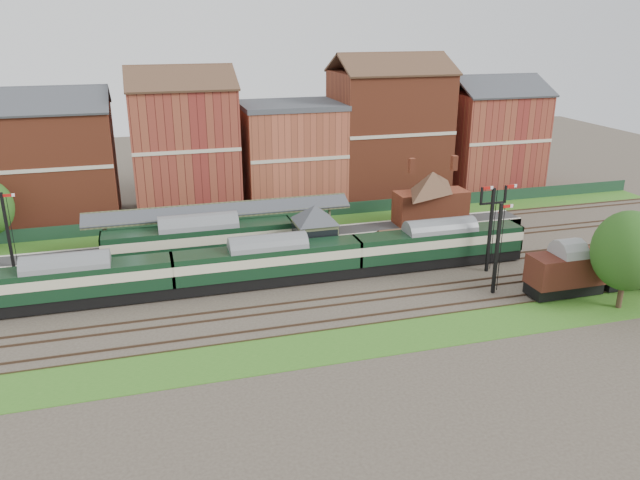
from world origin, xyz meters
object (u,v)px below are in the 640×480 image
object	(u,v)px
signal_box	(315,234)
dmu_train	(268,261)
semaphore_bracket	(491,224)
platform_railcar	(199,241)
goods_van_a	(566,271)

from	to	relation	value
signal_box	dmu_train	xyz separation A→B (m)	(-5.14, -3.25, -0.97)
signal_box	semaphore_bracket	distance (m)	16.16
dmu_train	platform_railcar	distance (m)	8.39
signal_box	goods_van_a	size ratio (longest dim) A/B	0.95
signal_box	platform_railcar	xyz separation A→B (m)	(-10.44, 3.25, -0.80)
goods_van_a	semaphore_bracket	bearing A→B (deg)	118.18
semaphore_bracket	goods_van_a	bearing A→B (deg)	-61.82
goods_van_a	signal_box	bearing A→B (deg)	146.52
signal_box	goods_van_a	distance (m)	22.23
semaphore_bracket	platform_railcar	world-z (taller)	semaphore_bracket
semaphore_bracket	dmu_train	bearing A→B (deg)	172.94
signal_box	dmu_train	distance (m)	6.16
semaphore_bracket	goods_van_a	size ratio (longest dim) A/B	1.29
platform_railcar	goods_van_a	world-z (taller)	platform_railcar
semaphore_bracket	goods_van_a	xyz separation A→B (m)	(3.48, -6.50, -2.46)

